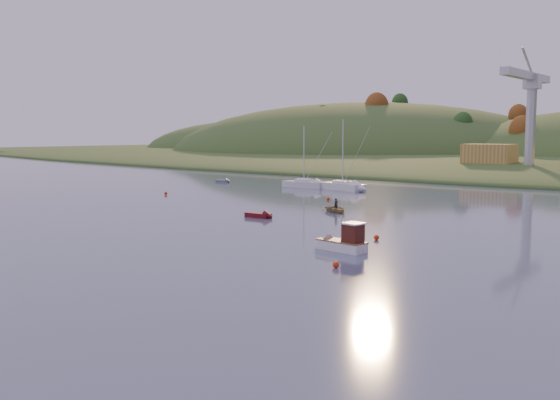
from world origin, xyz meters
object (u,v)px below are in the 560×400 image
Objects in this scene: red_tender at (263,216)px; canoe at (336,209)px; sailboat_far at (342,186)px; grey_dinghy at (225,181)px; fishing_boat at (338,241)px; sailboat_near at (304,183)px.

canoe is at bearing 67.01° from red_tender.
canoe is 1.03× the size of red_tender.
sailboat_far reaches higher than grey_dinghy.
fishing_boat is 25.27m from canoe.
fishing_boat is 0.44× the size of sailboat_far.
fishing_boat is at bearing -43.56° from sailboat_far.
canoe is (-14.12, 20.96, -0.33)m from fishing_boat.
sailboat_near is 35.26m from canoe.
grey_dinghy is (-57.31, 46.21, -0.50)m from fishing_boat.
fishing_boat reaches higher than canoe.
sailboat_far is (-29.85, 46.63, 0.04)m from fishing_boat.
sailboat_near is 19.13m from grey_dinghy.
sailboat_far reaches higher than fishing_boat.
fishing_boat is 1.43× the size of red_tender.
red_tender is 1.18× the size of grey_dinghy.
red_tender is 52.69m from grey_dinghy.
red_tender is at bearing -56.80° from grey_dinghy.
grey_dinghy is at bearing -165.31° from sailboat_far.
sailboat_far is 37.32m from red_tender.
red_tender is (12.00, -35.34, -0.51)m from sailboat_far.
sailboat_near reaches higher than grey_dinghy.
grey_dinghy is (-43.19, 25.25, -0.17)m from canoe.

